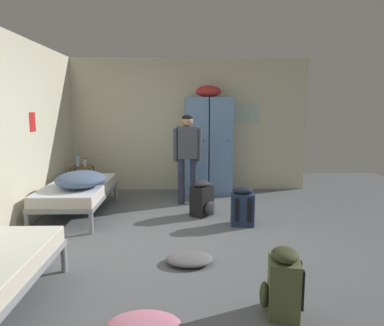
{
  "coord_description": "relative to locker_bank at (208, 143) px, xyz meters",
  "views": [
    {
      "loc": [
        -0.13,
        -4.37,
        1.66
      ],
      "look_at": [
        0.0,
        0.3,
        0.95
      ],
      "focal_mm": 34.37,
      "sensor_mm": 36.0,
      "label": 1
    }
  ],
  "objects": [
    {
      "name": "clothes_pile_grey",
      "position": [
        -0.43,
        -3.33,
        -0.92
      ],
      "size": [
        0.51,
        0.4,
        0.1
      ],
      "color": "slate",
      "rests_on": "ground_plane"
    },
    {
      "name": "room_backdrop",
      "position": [
        -1.68,
        -1.36,
        0.34
      ],
      "size": [
        4.72,
        6.01,
        2.62
      ],
      "color": "beige",
      "rests_on": "ground_plane"
    },
    {
      "name": "bedding_heap",
      "position": [
        -2.01,
        -1.69,
        -0.36
      ],
      "size": [
        0.71,
        0.88,
        0.23
      ],
      "color": "slate",
      "rests_on": "bed_left_rear"
    },
    {
      "name": "locker_bank",
      "position": [
        0.0,
        0.0,
        0.0
      ],
      "size": [
        0.9,
        0.55,
        2.07
      ],
      "color": "#6B93C6",
      "rests_on": "ground_plane"
    },
    {
      "name": "water_bottle",
      "position": [
        -2.46,
        -0.22,
        -0.29
      ],
      "size": [
        0.07,
        0.07,
        0.24
      ],
      "color": "#B2DBEA",
      "rests_on": "shelf_unit"
    },
    {
      "name": "backpack_black",
      "position": [
        -0.2,
        -1.57,
        -0.71
      ],
      "size": [
        0.42,
        0.41,
        0.55
      ],
      "color": "black",
      "rests_on": "ground_plane"
    },
    {
      "name": "shelf_unit",
      "position": [
        -2.38,
        -0.24,
        -0.62
      ],
      "size": [
        0.38,
        0.3,
        0.57
      ],
      "color": "brown",
      "rests_on": "ground_plane"
    },
    {
      "name": "bed_left_rear",
      "position": [
        -2.13,
        -1.45,
        -0.59
      ],
      "size": [
        0.9,
        1.9,
        0.49
      ],
      "color": "gray",
      "rests_on": "ground_plane"
    },
    {
      "name": "backpack_olive",
      "position": [
        0.3,
        -4.31,
        -0.71
      ],
      "size": [
        0.37,
        0.36,
        0.55
      ],
      "color": "#566038",
      "rests_on": "ground_plane"
    },
    {
      "name": "ground_plane",
      "position": [
        -0.38,
        -2.69,
        -0.97
      ],
      "size": [
        9.52,
        9.52,
        0.0
      ],
      "primitive_type": "plane",
      "color": "slate"
    },
    {
      "name": "person_traveler",
      "position": [
        -0.42,
        -0.85,
        -0.04
      ],
      "size": [
        0.48,
        0.21,
        1.53
      ],
      "color": "#2D334C",
      "rests_on": "ground_plane"
    },
    {
      "name": "lotion_bottle",
      "position": [
        -2.31,
        -0.28,
        -0.32
      ],
      "size": [
        0.05,
        0.05,
        0.17
      ],
      "color": "beige",
      "rests_on": "shelf_unit"
    },
    {
      "name": "backpack_navy",
      "position": [
        0.35,
        -2.03,
        -0.71
      ],
      "size": [
        0.34,
        0.36,
        0.55
      ],
      "color": "navy",
      "rests_on": "ground_plane"
    }
  ]
}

